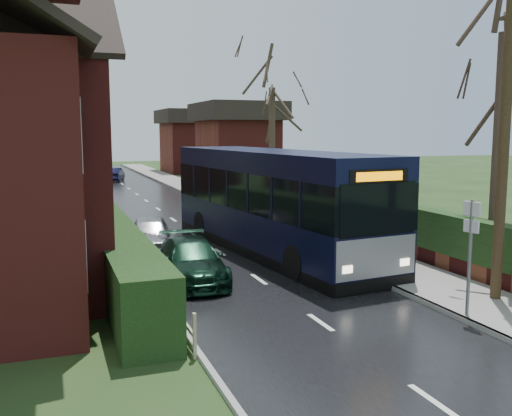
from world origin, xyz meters
name	(u,v)px	position (x,y,z in m)	size (l,w,h in m)	color
ground	(286,299)	(0.00, 0.00, 0.00)	(140.00, 140.00, 0.00)	#344A1F
road	(193,234)	(0.00, 10.00, 0.01)	(6.00, 100.00, 0.02)	black
pavement	(286,226)	(4.25, 10.00, 0.07)	(2.50, 100.00, 0.14)	slate
kerb_right	(261,228)	(3.05, 10.00, 0.07)	(0.12, 100.00, 0.14)	gray
kerb_left	(119,237)	(-3.05, 10.00, 0.05)	(0.12, 100.00, 0.10)	gray
front_hedge	(110,243)	(-3.90, 5.00, 0.80)	(1.20, 16.00, 1.60)	black
picket_fence	(134,252)	(-3.15, 5.00, 0.45)	(0.10, 16.00, 0.90)	#9B8969
right_wall_hedge	(317,204)	(5.80, 10.00, 1.02)	(0.60, 50.00, 1.80)	maroon
bus	(272,202)	(1.82, 5.52, 1.79)	(4.00, 12.13, 3.62)	black
car_silver	(150,234)	(-2.28, 7.10, 0.63)	(1.48, 3.68, 1.25)	#BCBBC1
car_green	(191,260)	(-1.85, 2.60, 0.60)	(1.68, 4.13, 1.20)	black
car_distant	(114,175)	(-0.29, 36.92, 0.60)	(1.26, 3.61, 1.19)	black
bus_stop_sign	(470,242)	(3.20, -3.00, 1.83)	(0.16, 0.42, 2.78)	slate
telegraph_pole	(504,151)	(4.80, -2.14, 3.81)	(0.32, 0.96, 7.54)	#2F2315
tree_right_near	(506,15)	(6.60, -0.04, 7.52)	(4.66, 4.66, 10.07)	#372820
tree_right_far	(272,79)	(6.00, 16.12, 7.09)	(4.91, 4.91, 9.48)	#382C21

